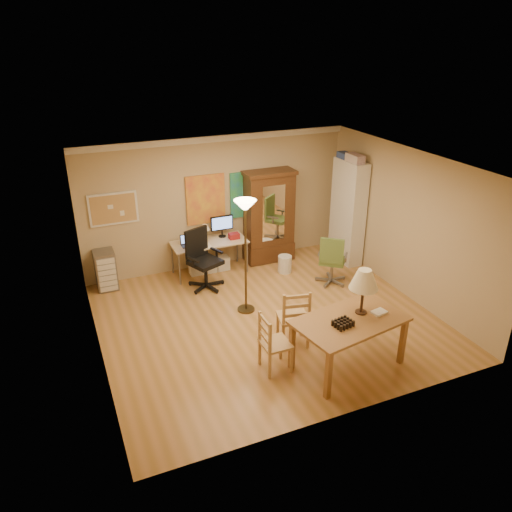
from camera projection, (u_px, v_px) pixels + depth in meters
name	position (u px, v px, depth m)	size (l,w,h in m)	color
floor	(267.00, 319.00, 8.58)	(5.50, 5.50, 0.00)	#A4763A
crown_molding	(216.00, 139.00, 9.53)	(5.50, 0.08, 0.12)	white
corkboard	(113.00, 209.00, 9.28)	(0.90, 0.04, 0.62)	tan
art_panel_left	(206.00, 199.00, 9.95)	(0.80, 0.04, 1.00)	yellow
art_panel_right	(247.00, 194.00, 10.27)	(0.75, 0.04, 0.95)	teal
dining_table	(355.00, 308.00, 7.09)	(1.72, 1.21, 1.48)	brown
ladder_chair_back	(294.00, 319.00, 7.73)	(0.54, 0.53, 0.99)	tan
ladder_chair_left	(274.00, 344.00, 7.17)	(0.40, 0.42, 0.91)	tan
torchiere_lamp	(245.00, 224.00, 8.18)	(0.37, 0.37, 2.04)	#42341A
computer_desk	(210.00, 253.00, 10.10)	(1.50, 0.66, 1.14)	#C2B38E
office_chair_black	(204.00, 272.00, 9.54)	(0.71, 0.71, 1.16)	black
office_chair_green	(331.00, 271.00, 9.69)	(0.65, 0.65, 1.01)	slate
drawer_cart	(106.00, 270.00, 9.47)	(0.38, 0.45, 0.76)	slate
armoire	(269.00, 222.00, 10.47)	(1.06, 0.50, 1.95)	#321A0D
bookshelf	(348.00, 212.00, 10.37)	(0.33, 0.87, 2.17)	white
wastebin	(285.00, 264.00, 10.18)	(0.28, 0.28, 0.35)	silver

